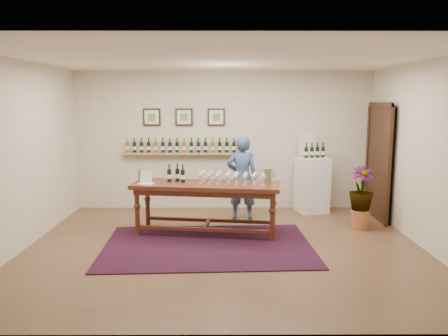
{
  "coord_description": "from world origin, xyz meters",
  "views": [
    {
      "loc": [
        -0.03,
        -6.37,
        2.21
      ],
      "look_at": [
        0.0,
        0.8,
        1.1
      ],
      "focal_mm": 35.0,
      "sensor_mm": 36.0,
      "label": 1
    }
  ],
  "objects_px": {
    "display_pedestal": "(312,185)",
    "person": "(242,178)",
    "tasting_table": "(206,191)",
    "potted_plant": "(361,198)"
  },
  "relations": [
    {
      "from": "tasting_table",
      "to": "display_pedestal",
      "type": "distance_m",
      "value": 2.53
    },
    {
      "from": "display_pedestal",
      "to": "potted_plant",
      "type": "xyz_separation_m",
      "value": [
        0.59,
        -1.23,
        0.0
      ]
    },
    {
      "from": "display_pedestal",
      "to": "person",
      "type": "bearing_deg",
      "value": -159.16
    },
    {
      "from": "display_pedestal",
      "to": "person",
      "type": "xyz_separation_m",
      "value": [
        -1.42,
        -0.54,
        0.24
      ]
    },
    {
      "from": "tasting_table",
      "to": "potted_plant",
      "type": "relative_size",
      "value": 2.65
    },
    {
      "from": "tasting_table",
      "to": "display_pedestal",
      "type": "bearing_deg",
      "value": 43.5
    },
    {
      "from": "potted_plant",
      "to": "person",
      "type": "relative_size",
      "value": 0.6
    },
    {
      "from": "display_pedestal",
      "to": "person",
      "type": "relative_size",
      "value": 0.69
    },
    {
      "from": "tasting_table",
      "to": "person",
      "type": "height_order",
      "value": "person"
    },
    {
      "from": "tasting_table",
      "to": "person",
      "type": "distance_m",
      "value": 1.13
    }
  ]
}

